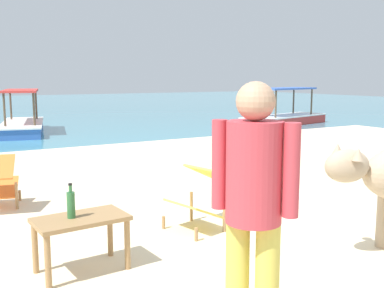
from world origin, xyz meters
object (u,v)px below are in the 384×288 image
at_px(person_standing, 254,200).
at_px(boat_blue, 22,124).
at_px(bottle, 71,204).
at_px(low_bench_table, 81,226).
at_px(deck_chair_far, 204,193).
at_px(boat_red, 285,117).

distance_m(person_standing, boat_blue, 12.46).
relative_size(bottle, person_standing, 0.18).
distance_m(low_bench_table, boat_blue, 10.83).
distance_m(low_bench_table, person_standing, 1.84).
relative_size(low_bench_table, person_standing, 0.49).
bearing_deg(deck_chair_far, boat_blue, -102.31).
distance_m(low_bench_table, bottle, 0.21).
bearing_deg(boat_red, deck_chair_far, -149.15).
bearing_deg(deck_chair_far, person_standing, 52.38).
bearing_deg(person_standing, deck_chair_far, 30.00).
bearing_deg(low_bench_table, boat_blue, 78.69).
bearing_deg(person_standing, boat_blue, 50.66).
bearing_deg(bottle, boat_red, 40.66).
xyz_separation_m(bottle, boat_blue, (1.53, 10.71, -0.34)).
relative_size(deck_chair_far, boat_red, 0.23).
height_order(deck_chair_far, person_standing, person_standing).
relative_size(low_bench_table, boat_red, 0.20).
height_order(low_bench_table, person_standing, person_standing).
xyz_separation_m(person_standing, boat_blue, (0.95, 12.41, -0.70)).
bearing_deg(person_standing, boat_red, 12.53).
xyz_separation_m(deck_chair_far, boat_red, (8.43, 8.16, -0.13)).
distance_m(bottle, deck_chair_far, 1.65).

